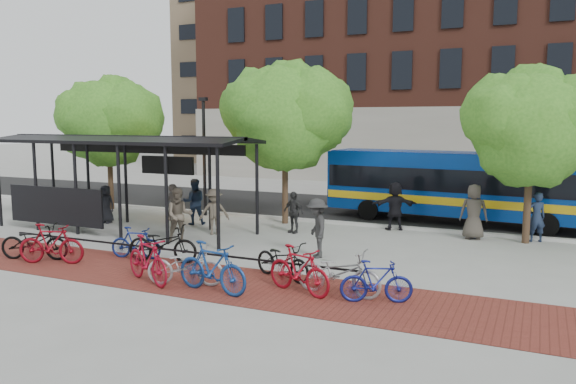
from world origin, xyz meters
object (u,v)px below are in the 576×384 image
at_px(bike_1, 51,244).
at_px(bike_8, 283,260).
at_px(bike_0, 34,242).
at_px(bike_10, 338,272).
at_px(bike_3, 136,243).
at_px(pedestrian_7, 536,217).
at_px(bus_shelter, 119,151).
at_px(bike_9, 299,270).
at_px(bike_7, 212,268).
at_px(pedestrian_6, 474,212).
at_px(lamp_post_left, 204,153).
at_px(pedestrian_3, 214,212).
at_px(tree_c, 535,123).
at_px(pedestrian_9, 317,228).
at_px(bike_11, 376,282).
at_px(pedestrian_8, 179,215).
at_px(pedestrian_2, 194,202).
at_px(tree_a, 110,118).
at_px(pedestrian_1, 174,206).
at_px(pedestrian_5, 395,206).
at_px(tree_b, 288,112).
at_px(bike_4, 163,244).
at_px(bike_5, 147,260).
at_px(pedestrian_4, 293,212).
at_px(pedestrian_0, 106,204).
at_px(bike_6, 185,265).

height_order(bike_1, bike_8, bike_1).
xyz_separation_m(bike_0, bike_10, (9.41, 0.47, 0.02)).
distance_m(bike_3, pedestrian_7, 13.30).
bearing_deg(bus_shelter, bike_9, -26.09).
relative_size(bike_7, pedestrian_6, 1.07).
distance_m(lamp_post_left, pedestrian_3, 4.69).
height_order(bike_1, bike_10, bike_1).
height_order(tree_c, pedestrian_9, tree_c).
xyz_separation_m(bike_11, pedestrian_3, (-7.48, 5.14, 0.34)).
distance_m(bike_11, pedestrian_9, 4.47).
distance_m(bike_11, pedestrian_8, 8.56).
distance_m(tree_c, pedestrian_9, 8.21).
bearing_deg(bike_10, pedestrian_8, 68.54).
height_order(pedestrian_2, pedestrian_3, pedestrian_2).
distance_m(bike_9, bike_11, 1.89).
bearing_deg(pedestrian_6, bike_11, 72.85).
xyz_separation_m(tree_a, pedestrian_1, (5.47, -2.84, -3.37)).
bearing_deg(pedestrian_5, pedestrian_6, 145.64).
bearing_deg(pedestrian_3, bike_0, -150.00).
distance_m(tree_a, pedestrian_9, 13.52).
xyz_separation_m(bike_1, pedestrian_8, (1.72, 3.91, 0.35)).
height_order(pedestrian_1, pedestrian_7, pedestrian_1).
bearing_deg(pedestrian_7, bike_8, 27.72).
height_order(bike_1, pedestrian_8, pedestrian_8).
relative_size(bike_1, bike_8, 1.01).
distance_m(tree_c, bike_9, 10.32).
distance_m(tree_b, tree_c, 9.00).
bearing_deg(bike_3, pedestrian_3, -14.81).
relative_size(tree_c, pedestrian_1, 3.41).
xyz_separation_m(bike_8, bike_10, (1.79, -0.72, 0.06)).
distance_m(pedestrian_6, pedestrian_8, 10.21).
xyz_separation_m(bike_3, pedestrian_1, (-1.80, 4.42, 0.38)).
xyz_separation_m(bike_4, pedestrian_5, (5.02, 7.68, 0.37)).
distance_m(bike_5, pedestrian_6, 11.44).
height_order(tree_c, bike_10, tree_c).
bearing_deg(pedestrian_4, bike_1, -106.47).
bearing_deg(tree_a, bike_11, -29.01).
relative_size(tree_a, pedestrian_0, 4.02).
bearing_deg(bike_10, pedestrian_9, 33.35).
xyz_separation_m(pedestrian_1, pedestrian_7, (12.73, 3.15, -0.01)).
bearing_deg(bike_7, bike_11, -68.14).
bearing_deg(bike_8, pedestrian_1, 77.81).
relative_size(bike_11, pedestrian_3, 0.99).
height_order(bike_4, pedestrian_4, pedestrian_4).
height_order(tree_a, pedestrian_3, tree_a).
xyz_separation_m(bike_11, pedestrian_2, (-9.28, 6.53, 0.42)).
xyz_separation_m(bike_7, pedestrian_3, (-3.67, 6.03, 0.22)).
bearing_deg(bike_7, bike_1, 94.30).
bearing_deg(bike_6, pedestrian_1, 19.58).
distance_m(pedestrian_8, pedestrian_9, 5.02).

